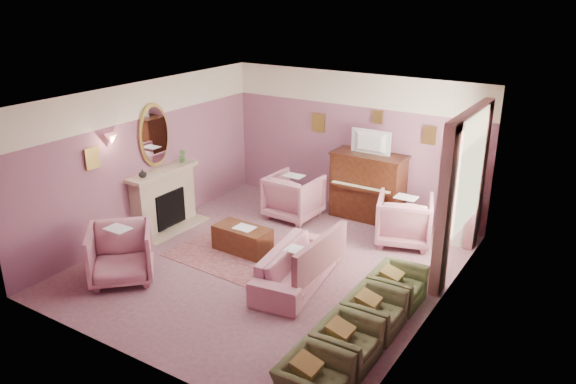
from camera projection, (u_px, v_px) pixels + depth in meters
The scene contains 48 objects.
floor at pixel (271, 264), 9.39m from camera, with size 5.50×6.00×0.01m, color #835762.
ceiling at pixel (269, 98), 8.41m from camera, with size 5.50×6.00×0.01m, color white.
wall_back at pixel (354, 143), 11.28m from camera, with size 5.50×0.02×2.80m, color #724D6F.
wall_front at pixel (126, 259), 6.53m from camera, with size 5.50×0.02×2.80m, color #724D6F.
wall_left at pixel (146, 158), 10.28m from camera, with size 0.02×6.00×2.80m, color #724D6F.
wall_right at pixel (440, 223), 7.52m from camera, with size 0.02×6.00×2.80m, color #724D6F.
picture_rail_band at pixel (356, 89), 10.89m from camera, with size 5.50×0.01×0.65m, color white.
stripe_panel at pixel (464, 213), 8.67m from camera, with size 0.01×3.00×2.15m, color #92A484.
fireplace_surround at pixel (164, 200), 10.65m from camera, with size 0.30×1.40×1.10m, color tan.
fireplace_inset at pixel (168, 208), 10.66m from camera, with size 0.18×0.72×0.68m, color black.
fire_ember at pixel (170, 217), 10.70m from camera, with size 0.06×0.54×0.10m, color #FF4C02.
mantel_shelf at pixel (163, 172), 10.44m from camera, with size 0.40×1.55×0.07m, color tan.
hearth at pixel (174, 228), 10.74m from camera, with size 0.55×1.50×0.02m, color tan.
mirror_frame at pixel (154, 135), 10.27m from camera, with size 0.04×0.72×1.20m, color #AC9543.
mirror_glass at pixel (155, 135), 10.26m from camera, with size 0.01×0.60×1.06m, color silver.
sconce_shade at pixel (111, 139), 9.34m from camera, with size 0.20×0.20×0.16m, color #FD907D.
piano at pixel (368, 187), 11.04m from camera, with size 1.40×0.60×1.30m, color #391A0D.
piano_keyshelf at pixel (360, 189), 10.73m from camera, with size 1.30×0.12×0.06m, color #391A0D.
piano_keys at pixel (360, 187), 10.72m from camera, with size 1.20×0.08×0.02m, color #FFF3D0.
piano_top at pixel (370, 155), 10.80m from camera, with size 1.45×0.65×0.04m, color #391A0D.
television at pixel (369, 141), 10.66m from camera, with size 0.80×0.12×0.48m, color black.
print_back_left at pixel (318, 123), 11.53m from camera, with size 0.30×0.03×0.38m, color #AC9543.
print_back_right at pixel (429, 135), 10.34m from camera, with size 0.26×0.03×0.34m, color #AC9543.
print_back_mid at pixel (377, 117), 10.79m from camera, with size 0.22×0.03×0.26m, color #AC9543.
print_left_wall at pixel (92, 158), 9.20m from camera, with size 0.03×0.28×0.36m, color #AC9543.
window_blind at pixel (471, 170), 8.67m from camera, with size 0.03×1.40×1.80m, color #F3E9CA.
curtain_left at pixel (444, 212), 8.12m from camera, with size 0.16×0.34×2.60m, color #90555C.
curtain_right at pixel (478, 177), 9.58m from camera, with size 0.16×0.34×2.60m, color #90555C.
pelmet at pixel (472, 115), 8.41m from camera, with size 0.16×2.20×0.16m, color #90555C.
mantel_plant at pixel (183, 156), 10.81m from camera, with size 0.16×0.16×0.28m, color #407733.
mantel_vase at pixel (143, 173), 10.00m from camera, with size 0.16×0.16×0.16m, color white.
area_rug at pixel (248, 254), 9.71m from camera, with size 2.50×1.80×0.01m, color #894E51.
coffee_table at pixel (243, 239), 9.78m from camera, with size 1.00×0.50×0.45m, color #4E2915.
table_paper at pixel (244, 228), 9.67m from camera, with size 0.35×0.28×0.01m, color white.
sofa at pixel (298, 260), 8.67m from camera, with size 0.66×1.99×0.80m, color #BF7D8A.
sofa_throw at pixel (321, 254), 8.40m from camera, with size 0.10×1.51×0.55m, color #90555C.
floral_armchair_left at pixel (294, 194), 11.11m from camera, with size 0.94×0.94×0.98m, color #BF7D8A.
floral_armchair_right at pixel (405, 217), 10.01m from camera, with size 0.94×0.94×0.98m, color #BF7D8A.
floral_armchair_front at pixel (121, 251), 8.75m from camera, with size 0.94×0.94×0.98m, color #BF7D8A.
olive_chair_a at pixel (314, 374), 6.22m from camera, with size 0.56×0.79×0.68m, color #5B663A.
olive_chair_b at pixel (347, 337), 6.87m from camera, with size 0.56×0.79×0.68m, color #5B663A.
olive_chair_c at pixel (374, 307), 7.52m from camera, with size 0.56×0.79×0.68m, color #5B663A.
olive_chair_d at pixel (398, 281), 8.17m from camera, with size 0.56×0.79×0.68m, color #5B663A.
side_table at pixel (457, 223), 10.13m from camera, with size 0.52×0.52×0.70m, color white.
side_plant_big at pixel (460, 196), 9.95m from camera, with size 0.30×0.30×0.34m, color #407733.
side_plant_small at pixel (465, 201), 9.82m from camera, with size 0.16×0.16×0.28m, color #407733.
palm_pot at pixel (456, 233), 10.17m from camera, with size 0.34×0.34×0.34m, color brown.
palm_plant at pixel (461, 186), 9.86m from camera, with size 0.76×0.76×1.44m, color #407733.
Camera 1 is at (4.71, -6.93, 4.41)m, focal length 35.00 mm.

